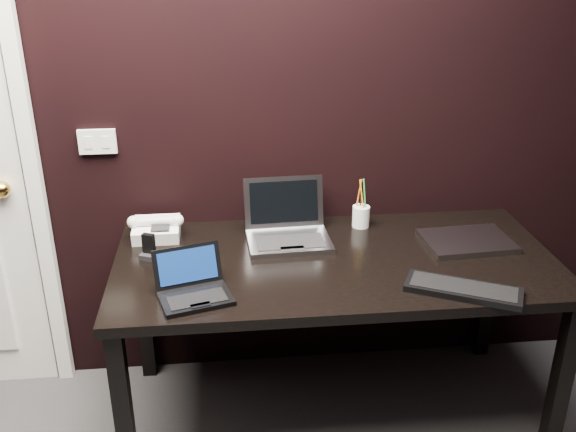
{
  "coord_description": "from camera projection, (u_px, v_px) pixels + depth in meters",
  "views": [
    {
      "loc": [
        -0.11,
        -0.77,
        1.89
      ],
      "look_at": [
        0.11,
        1.35,
        0.95
      ],
      "focal_mm": 40.0,
      "sensor_mm": 36.0,
      "label": 1
    }
  ],
  "objects": [
    {
      "name": "mobile_phone",
      "position": [
        149.0,
        249.0,
        2.47
      ],
      "size": [
        0.07,
        0.06,
        0.1
      ],
      "color": "black",
      "rests_on": "desk"
    },
    {
      "name": "ext_keyboard",
      "position": [
        463.0,
        289.0,
        2.23
      ],
      "size": [
        0.42,
        0.3,
        0.03
      ],
      "color": "black",
      "rests_on": "desk"
    },
    {
      "name": "silver_laptop",
      "position": [
        288.0,
        230.0,
        2.61
      ],
      "size": [
        0.34,
        0.31,
        0.23
      ],
      "color": "#9E9EA3",
      "rests_on": "desk"
    },
    {
      "name": "desk",
      "position": [
        335.0,
        276.0,
        2.51
      ],
      "size": [
        1.7,
        0.8,
        0.74
      ],
      "color": "black",
      "rests_on": "ground"
    },
    {
      "name": "desk_phone",
      "position": [
        156.0,
        229.0,
        2.63
      ],
      "size": [
        0.23,
        0.17,
        0.11
      ],
      "color": "white",
      "rests_on": "desk"
    },
    {
      "name": "netbook",
      "position": [
        194.0,
        289.0,
        2.2
      ],
      "size": [
        0.29,
        0.27,
        0.15
      ],
      "color": "black",
      "rests_on": "desk"
    },
    {
      "name": "wall_switch",
      "position": [
        97.0,
        142.0,
        2.59
      ],
      "size": [
        0.15,
        0.02,
        0.1
      ],
      "color": "silver",
      "rests_on": "wall_back"
    },
    {
      "name": "wall_back",
      "position": [
        250.0,
        93.0,
        2.58
      ],
      "size": [
        4.0,
        0.0,
        4.0
      ],
      "primitive_type": "plane",
      "rotation": [
        1.57,
        0.0,
        0.0
      ],
      "color": "black",
      "rests_on": "ground"
    },
    {
      "name": "pen_cup",
      "position": [
        361.0,
        215.0,
        2.73
      ],
      "size": [
        0.09,
        0.09,
        0.21
      ],
      "color": "white",
      "rests_on": "desk"
    },
    {
      "name": "closed_laptop",
      "position": [
        467.0,
        241.0,
        2.59
      ],
      "size": [
        0.36,
        0.27,
        0.02
      ],
      "color": "gray",
      "rests_on": "desk"
    }
  ]
}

